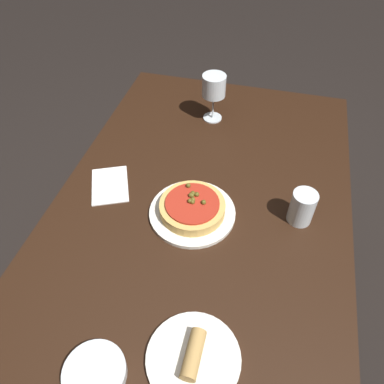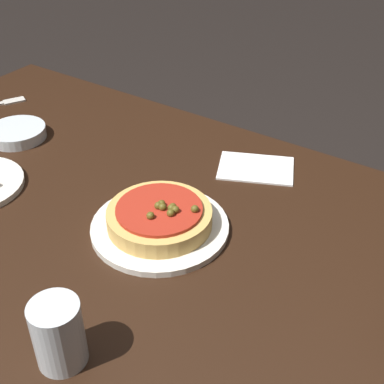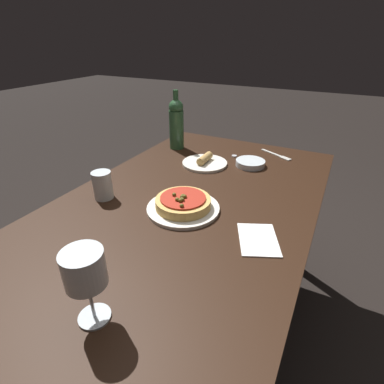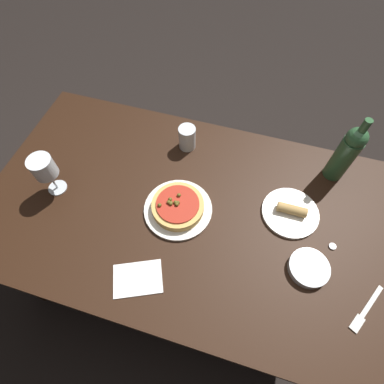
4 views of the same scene
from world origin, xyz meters
TOP-DOWN VIEW (x-y plane):
  - ground_plane at (0.00, 0.00)m, footprint 14.00×14.00m
  - dining_table at (0.00, 0.00)m, footprint 1.51×0.86m
  - dinner_plate at (-0.03, -0.02)m, footprint 0.25×0.25m
  - pizza at (-0.03, -0.02)m, footprint 0.19×0.19m
  - wine_glass at (-0.50, -0.06)m, footprint 0.08×0.08m
  - water_cup at (-0.09, 0.28)m, footprint 0.07×0.07m
  - side_bowl at (0.44, -0.10)m, footprint 0.13×0.13m
  - side_plate at (0.36, 0.09)m, footprint 0.20×0.20m
  - paper_napkin at (-0.08, -0.29)m, footprint 0.19×0.16m

SIDE VIEW (x-z plane):
  - ground_plane at x=0.00m, z-range 0.00..0.00m
  - dining_table at x=0.00m, z-range 0.27..0.97m
  - paper_napkin at x=-0.08m, z-range 0.70..0.71m
  - dinner_plate at x=-0.03m, z-range 0.70..0.71m
  - side_plate at x=0.36m, z-range 0.69..0.74m
  - side_bowl at x=0.44m, z-range 0.70..0.73m
  - pizza at x=-0.03m, z-range 0.71..0.76m
  - water_cup at x=-0.09m, z-range 0.70..0.80m
  - wine_glass at x=-0.50m, z-range 0.74..0.92m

